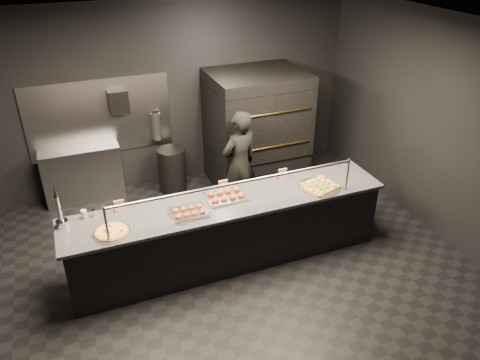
{
  "coord_description": "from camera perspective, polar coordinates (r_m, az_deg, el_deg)",
  "views": [
    {
      "loc": [
        -1.71,
        -4.64,
        3.97
      ],
      "look_at": [
        0.23,
        0.2,
        1.07
      ],
      "focal_mm": 35.0,
      "sensor_mm": 36.0,
      "label": 1
    }
  ],
  "objects": [
    {
      "name": "trash_bin",
      "position": [
        7.79,
        -8.25,
        1.23
      ],
      "size": [
        0.45,
        0.45,
        0.74
      ],
      "primitive_type": "cylinder",
      "color": "black",
      "rests_on": "ground"
    },
    {
      "name": "slider_tray_a",
      "position": [
        5.59,
        -6.24,
        -3.89
      ],
      "size": [
        0.5,
        0.42,
        0.07
      ],
      "color": "silver",
      "rests_on": "service_counter"
    },
    {
      "name": "pizza_oven",
      "position": [
        7.76,
        1.99,
        6.28
      ],
      "size": [
        1.5,
        1.23,
        1.91
      ],
      "color": "black",
      "rests_on": "ground"
    },
    {
      "name": "prep_shelf",
      "position": [
        7.8,
        -18.59,
        0.61
      ],
      "size": [
        1.2,
        0.35,
        0.9
      ],
      "primitive_type": "cube",
      "color": "#99999E",
      "rests_on": "ground"
    },
    {
      "name": "worker",
      "position": [
        6.9,
        -0.07,
        1.94
      ],
      "size": [
        0.69,
        0.56,
        1.65
      ],
      "primitive_type": "imported",
      "rotation": [
        0.0,
        0.0,
        3.44
      ],
      "color": "black",
      "rests_on": "ground"
    },
    {
      "name": "room",
      "position": [
        5.57,
        -1.86,
        2.64
      ],
      "size": [
        6.04,
        6.0,
        3.0
      ],
      "color": "black",
      "rests_on": "ground"
    },
    {
      "name": "tent_cards",
      "position": [
        5.97,
        -3.49,
        -0.92
      ],
      "size": [
        2.29,
        0.04,
        0.15
      ],
      "color": "white",
      "rests_on": "service_counter"
    },
    {
      "name": "square_pizza",
      "position": [
        6.19,
        9.7,
        -0.73
      ],
      "size": [
        0.54,
        0.54,
        0.05
      ],
      "color": "silver",
      "rests_on": "service_counter"
    },
    {
      "name": "fire_extinguisher",
      "position": [
        7.74,
        -10.16,
        6.51
      ],
      "size": [
        0.14,
        0.14,
        0.51
      ],
      "color": "#B2B2B7",
      "rests_on": "room"
    },
    {
      "name": "beer_tap",
      "position": [
        5.64,
        -21.05,
        -4.05
      ],
      "size": [
        0.14,
        0.2,
        0.53
      ],
      "color": "silver",
      "rests_on": "service_counter"
    },
    {
      "name": "service_counter",
      "position": [
        6.06,
        -1.33,
        -6.28
      ],
      "size": [
        4.1,
        0.78,
        1.37
      ],
      "color": "black",
      "rests_on": "ground"
    },
    {
      "name": "round_pizza",
      "position": [
        5.43,
        -15.37,
        -6.14
      ],
      "size": [
        0.43,
        0.43,
        0.03
      ],
      "color": "silver",
      "rests_on": "service_counter"
    },
    {
      "name": "slider_tray_b",
      "position": [
        5.87,
        -1.71,
        -1.91
      ],
      "size": [
        0.53,
        0.41,
        0.08
      ],
      "color": "silver",
      "rests_on": "service_counter"
    },
    {
      "name": "condiment_jar",
      "position": [
        5.76,
        -18.16,
        -3.95
      ],
      "size": [
        0.16,
        0.06,
        0.11
      ],
      "color": "silver",
      "rests_on": "service_counter"
    },
    {
      "name": "towel_dispenser",
      "position": [
        7.48,
        -14.62,
        9.24
      ],
      "size": [
        0.3,
        0.2,
        0.35
      ],
      "primitive_type": "cube",
      "color": "black",
      "rests_on": "room"
    }
  ]
}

